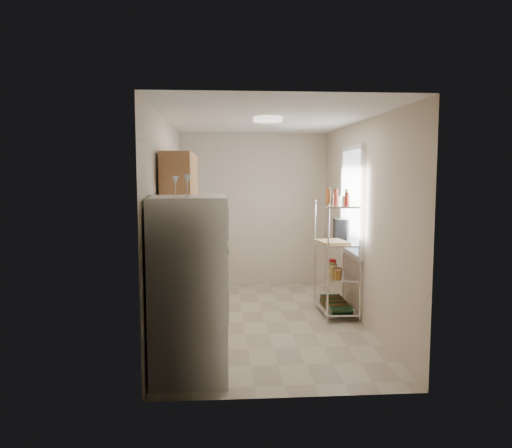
{
  "coord_description": "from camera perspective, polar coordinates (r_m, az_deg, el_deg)",
  "views": [
    {
      "loc": [
        -0.59,
        -6.31,
        1.95
      ],
      "look_at": [
        -0.1,
        0.25,
        1.26
      ],
      "focal_mm": 35.0,
      "sensor_mm": 36.0,
      "label": 1
    }
  ],
  "objects": [
    {
      "name": "room",
      "position": [
        6.37,
        1.06,
        0.14
      ],
      "size": [
        2.52,
        4.42,
        2.62
      ],
      "color": "#C1B79D",
      "rests_on": "ground"
    },
    {
      "name": "counter_run",
      "position": [
        6.92,
        -6.94,
        -6.54
      ],
      "size": [
        0.63,
        3.51,
        0.9
      ],
      "color": "#B67E4D",
      "rests_on": "ground"
    },
    {
      "name": "upper_cabinets",
      "position": [
        6.43,
        -8.45,
        4.68
      ],
      "size": [
        0.33,
        2.2,
        0.72
      ],
      "primitive_type": "cube",
      "color": "#B67E4D",
      "rests_on": "room"
    },
    {
      "name": "range_hood",
      "position": [
        7.24,
        -7.5,
        1.51
      ],
      "size": [
        0.5,
        0.6,
        0.12
      ],
      "primitive_type": "cube",
      "color": "#B7BABC",
      "rests_on": "room"
    },
    {
      "name": "window",
      "position": [
        6.91,
        10.97,
        2.57
      ],
      "size": [
        0.06,
        1.0,
        1.46
      ],
      "primitive_type": "cube",
      "color": "white",
      "rests_on": "room"
    },
    {
      "name": "bakers_rack",
      "position": [
        6.85,
        9.24,
        -1.14
      ],
      "size": [
        0.45,
        0.9,
        1.73
      ],
      "color": "silver",
      "rests_on": "ground"
    },
    {
      "name": "ceiling_dome",
      "position": [
        6.07,
        1.35,
        11.86
      ],
      "size": [
        0.34,
        0.34,
        0.05
      ],
      "primitive_type": "cylinder",
      "color": "white",
      "rests_on": "room"
    },
    {
      "name": "refrigerator",
      "position": [
        4.77,
        -7.6,
        -7.25
      ],
      "size": [
        0.71,
        0.71,
        1.72
      ],
      "primitive_type": "cube",
      "color": "white",
      "rests_on": "ground"
    },
    {
      "name": "wine_glass_a",
      "position": [
        4.65,
        -7.86,
        4.41
      ],
      "size": [
        0.07,
        0.07,
        0.21
      ],
      "primitive_type": null,
      "color": "silver",
      "rests_on": "refrigerator"
    },
    {
      "name": "wine_glass_b",
      "position": [
        4.79,
        -9.19,
        4.31
      ],
      "size": [
        0.07,
        0.07,
        0.19
      ],
      "primitive_type": null,
      "color": "silver",
      "rests_on": "refrigerator"
    },
    {
      "name": "rice_cooker",
      "position": [
        6.65,
        -7.18,
        -2.27
      ],
      "size": [
        0.25,
        0.25,
        0.2
      ],
      "primitive_type": "cylinder",
      "color": "silver",
      "rests_on": "counter_run"
    },
    {
      "name": "frying_pan_large",
      "position": [
        7.28,
        -7.37,
        -2.18
      ],
      "size": [
        0.3,
        0.3,
        0.04
      ],
      "primitive_type": "cylinder",
      "rotation": [
        0.0,
        0.0,
        -0.27
      ],
      "color": "black",
      "rests_on": "counter_run"
    },
    {
      "name": "frying_pan_small",
      "position": [
        7.58,
        -6.43,
        -1.81
      ],
      "size": [
        0.26,
        0.26,
        0.05
      ],
      "primitive_type": "cylinder",
      "rotation": [
        0.0,
        0.0,
        0.08
      ],
      "color": "black",
      "rests_on": "counter_run"
    },
    {
      "name": "cutting_board",
      "position": [
        6.68,
        8.7,
        -2.02
      ],
      "size": [
        0.41,
        0.5,
        0.03
      ],
      "primitive_type": "cube",
      "rotation": [
        0.0,
        0.0,
        0.16
      ],
      "color": "tan",
      "rests_on": "bakers_rack"
    },
    {
      "name": "espresso_machine",
      "position": [
        7.19,
        9.58,
        -0.43
      ],
      "size": [
        0.19,
        0.26,
        0.29
      ],
      "primitive_type": "cube",
      "rotation": [
        0.0,
        0.0,
        -0.09
      ],
      "color": "black",
      "rests_on": "bakers_rack"
    },
    {
      "name": "storage_bag",
      "position": [
        7.24,
        8.69,
        -4.55
      ],
      "size": [
        0.09,
        0.13,
        0.14
      ],
      "primitive_type": "cube",
      "rotation": [
        0.0,
        0.0,
        0.0
      ],
      "color": "#AF1515",
      "rests_on": "bakers_rack"
    }
  ]
}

